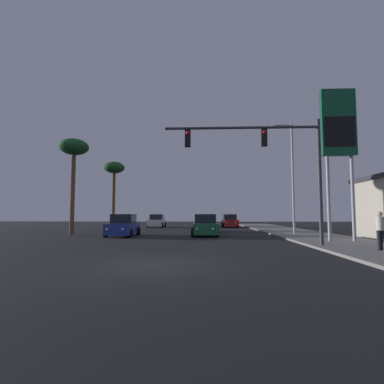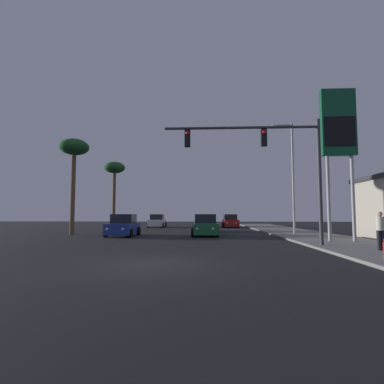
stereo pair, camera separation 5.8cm
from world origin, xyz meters
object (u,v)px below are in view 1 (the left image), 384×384
object	(u,v)px
car_red	(230,221)
car_green	(205,226)
car_white	(157,221)
street_lamp	(291,172)
gas_station_sign	(338,131)
car_tan	(205,221)
car_blue	(123,226)
palm_tree_mid	(114,171)
car_black	(206,224)
traffic_light_mast	(273,155)
pedestrian_on_sidewalk	(381,229)
palm_tree_near	(74,152)

from	to	relation	value
car_red	car_green	bearing A→B (deg)	76.22
car_white	street_lamp	bearing A→B (deg)	132.09
car_white	street_lamp	distance (m)	20.08
car_red	gas_station_sign	xyz separation A→B (m)	(4.73, -21.40, 5.86)
car_white	car_tan	distance (m)	6.28
car_green	car_tan	bearing A→B (deg)	-92.08
car_blue	palm_tree_mid	world-z (taller)	palm_tree_mid
car_blue	car_tan	world-z (taller)	same
car_black	street_lamp	world-z (taller)	street_lamp
car_tan	street_lamp	size ratio (longest dim) A/B	0.48
car_green	traffic_light_mast	size ratio (longest dim) A/B	0.53
traffic_light_mast	palm_tree_mid	distance (m)	23.34
car_blue	street_lamp	world-z (taller)	street_lamp
car_tan	pedestrian_on_sidewalk	size ratio (longest dim) A/B	2.60
car_green	gas_station_sign	xyz separation A→B (m)	(7.94, -5.71, 5.86)
car_red	car_green	world-z (taller)	same
pedestrian_on_sidewalk	traffic_light_mast	bearing A→B (deg)	151.91
palm_tree_mid	palm_tree_near	distance (m)	10.01
street_lamp	pedestrian_on_sidewalk	distance (m)	11.72
car_green	car_red	bearing A→B (deg)	-103.75
car_black	car_tan	distance (m)	10.69
car_tan	palm_tree_mid	size ratio (longest dim) A/B	0.56
car_tan	street_lamp	xyz separation A→B (m)	(7.03, -15.15, 4.36)
pedestrian_on_sidewalk	palm_tree_near	size ratio (longest dim) A/B	0.21
pedestrian_on_sidewalk	car_blue	bearing A→B (deg)	145.65
street_lamp	gas_station_sign	xyz separation A→B (m)	(0.94, -6.57, 1.50)
car_black	car_white	bearing A→B (deg)	-59.16
car_black	car_red	size ratio (longest dim) A/B	1.00
car_black	palm_tree_near	xyz separation A→B (m)	(-10.96, -4.78, 6.10)
street_lamp	car_black	bearing A→B (deg)	147.12
car_red	traffic_light_mast	world-z (taller)	traffic_light_mast
car_tan	car_green	xyz separation A→B (m)	(0.03, -16.01, 0.00)
car_white	gas_station_sign	bearing A→B (deg)	123.58
pedestrian_on_sidewalk	palm_tree_mid	bearing A→B (deg)	131.34
car_black	car_green	size ratio (longest dim) A/B	1.00
car_blue	pedestrian_on_sidewalk	distance (m)	16.85
palm_tree_near	car_white	bearing A→B (deg)	72.72
car_white	palm_tree_near	world-z (taller)	palm_tree_near
car_green	palm_tree_near	world-z (taller)	palm_tree_near
pedestrian_on_sidewalk	palm_tree_near	world-z (taller)	palm_tree_near
street_lamp	car_white	bearing A→B (deg)	132.61
car_tan	car_black	bearing A→B (deg)	88.62
car_black	car_blue	bearing A→B (deg)	41.05
palm_tree_mid	car_red	bearing A→B (deg)	20.52
car_red	gas_station_sign	size ratio (longest dim) A/B	0.48
car_black	traffic_light_mast	world-z (taller)	traffic_light_mast
palm_tree_mid	car_tan	bearing A→B (deg)	27.50
gas_station_sign	car_black	bearing A→B (deg)	125.40
gas_station_sign	palm_tree_mid	size ratio (longest dim) A/B	1.16
car_green	street_lamp	world-z (taller)	street_lamp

